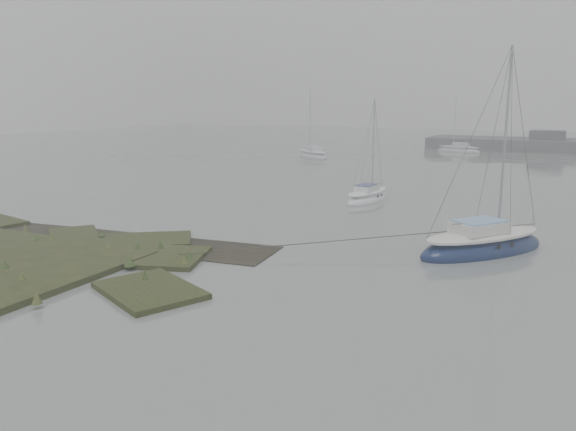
# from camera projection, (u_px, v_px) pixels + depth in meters

# --- Properties ---
(ground) EXTENTS (160.00, 160.00, 0.00)m
(ground) POSITION_uv_depth(u_px,v_px,m) (395.00, 177.00, 44.87)
(ground) COLOR slate
(ground) RESTS_ON ground
(sailboat_main) EXTENTS (5.35, 6.16, 8.73)m
(sailboat_main) POSITION_uv_depth(u_px,v_px,m) (482.00, 246.00, 22.55)
(sailboat_main) COLOR #0E1A3D
(sailboat_main) RESTS_ON ground
(sailboat_white) EXTENTS (2.11, 4.84, 6.62)m
(sailboat_white) POSITION_uv_depth(u_px,v_px,m) (368.00, 197.00, 34.29)
(sailboat_white) COLOR white
(sailboat_white) RESTS_ON ground
(sailboat_far_a) EXTENTS (5.45, 4.97, 7.86)m
(sailboat_far_a) POSITION_uv_depth(u_px,v_px,m) (313.00, 155.00, 60.38)
(sailboat_far_a) COLOR #B9BEC3
(sailboat_far_a) RESTS_ON ground
(sailboat_far_c) EXTENTS (5.33, 2.67, 7.20)m
(sailboat_far_c) POSITION_uv_depth(u_px,v_px,m) (459.00, 150.00, 66.89)
(sailboat_far_c) COLOR #B5BABF
(sailboat_far_c) RESTS_ON ground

